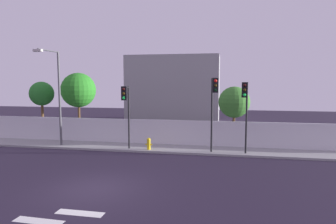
{
  "coord_description": "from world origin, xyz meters",
  "views": [
    {
      "loc": [
        5.59,
        -12.07,
        4.74
      ],
      "look_at": [
        2.12,
        6.5,
        2.85
      ],
      "focal_mm": 31.98,
      "sensor_mm": 36.0,
      "label": 1
    }
  ],
  "objects_px": {
    "traffic_light_left": "(126,104)",
    "roadside_tree_midleft": "(78,90)",
    "roadside_tree_midright": "(234,102)",
    "street_lamp_curbside": "(57,90)",
    "fire_hydrant": "(149,143)",
    "traffic_light_center": "(246,102)",
    "traffic_light_right": "(214,99)",
    "roadside_tree_leftmost": "(42,94)"
  },
  "relations": [
    {
      "from": "traffic_light_center",
      "to": "fire_hydrant",
      "type": "relative_size",
      "value": 5.66
    },
    {
      "from": "roadside_tree_leftmost",
      "to": "street_lamp_curbside",
      "type": "bearing_deg",
      "value": -43.3
    },
    {
      "from": "traffic_light_left",
      "to": "street_lamp_curbside",
      "type": "height_order",
      "value": "street_lamp_curbside"
    },
    {
      "from": "traffic_light_right",
      "to": "roadside_tree_leftmost",
      "type": "bearing_deg",
      "value": 166.48
    },
    {
      "from": "fire_hydrant",
      "to": "roadside_tree_midright",
      "type": "bearing_deg",
      "value": 27.19
    },
    {
      "from": "roadside_tree_midleft",
      "to": "fire_hydrant",
      "type": "bearing_deg",
      "value": -24.15
    },
    {
      "from": "street_lamp_curbside",
      "to": "traffic_light_right",
      "type": "bearing_deg",
      "value": -2.38
    },
    {
      "from": "traffic_light_right",
      "to": "fire_hydrant",
      "type": "bearing_deg",
      "value": 173.82
    },
    {
      "from": "street_lamp_curbside",
      "to": "roadside_tree_leftmost",
      "type": "distance_m",
      "value": 4.34
    },
    {
      "from": "fire_hydrant",
      "to": "roadside_tree_midright",
      "type": "distance_m",
      "value": 6.99
    },
    {
      "from": "street_lamp_curbside",
      "to": "roadside_tree_midleft",
      "type": "xyz_separation_m",
      "value": [
        0.15,
        2.96,
        -0.13
      ]
    },
    {
      "from": "traffic_light_right",
      "to": "roadside_tree_midright",
      "type": "height_order",
      "value": "traffic_light_right"
    },
    {
      "from": "traffic_light_center",
      "to": "roadside_tree_midleft",
      "type": "distance_m",
      "value": 13.39
    },
    {
      "from": "traffic_light_left",
      "to": "roadside_tree_midright",
      "type": "distance_m",
      "value": 7.94
    },
    {
      "from": "traffic_light_left",
      "to": "roadside_tree_midright",
      "type": "height_order",
      "value": "traffic_light_left"
    },
    {
      "from": "roadside_tree_leftmost",
      "to": "roadside_tree_midright",
      "type": "height_order",
      "value": "roadside_tree_leftmost"
    },
    {
      "from": "traffic_light_left",
      "to": "roadside_tree_leftmost",
      "type": "xyz_separation_m",
      "value": [
        -8.5,
        3.52,
        0.43
      ]
    },
    {
      "from": "traffic_light_right",
      "to": "street_lamp_curbside",
      "type": "distance_m",
      "value": 11.1
    },
    {
      "from": "fire_hydrant",
      "to": "roadside_tree_midleft",
      "type": "bearing_deg",
      "value": 155.85
    },
    {
      "from": "street_lamp_curbside",
      "to": "roadside_tree_leftmost",
      "type": "bearing_deg",
      "value": 136.7
    },
    {
      "from": "roadside_tree_leftmost",
      "to": "traffic_light_left",
      "type": "bearing_deg",
      "value": -22.53
    },
    {
      "from": "roadside_tree_midright",
      "to": "roadside_tree_leftmost",
      "type": "bearing_deg",
      "value": 180.0
    },
    {
      "from": "street_lamp_curbside",
      "to": "fire_hydrant",
      "type": "bearing_deg",
      "value": 0.09
    },
    {
      "from": "roadside_tree_midright",
      "to": "traffic_light_left",
      "type": "bearing_deg",
      "value": -153.66
    },
    {
      "from": "traffic_light_left",
      "to": "street_lamp_curbside",
      "type": "distance_m",
      "value": 5.46
    },
    {
      "from": "street_lamp_curbside",
      "to": "roadside_tree_midright",
      "type": "bearing_deg",
      "value": 13.35
    },
    {
      "from": "traffic_light_left",
      "to": "roadside_tree_leftmost",
      "type": "height_order",
      "value": "roadside_tree_leftmost"
    },
    {
      "from": "traffic_light_center",
      "to": "traffic_light_left",
      "type": "bearing_deg",
      "value": 179.15
    },
    {
      "from": "street_lamp_curbside",
      "to": "roadside_tree_leftmost",
      "type": "height_order",
      "value": "street_lamp_curbside"
    },
    {
      "from": "street_lamp_curbside",
      "to": "roadside_tree_midleft",
      "type": "relative_size",
      "value": 1.23
    },
    {
      "from": "traffic_light_right",
      "to": "street_lamp_curbside",
      "type": "xyz_separation_m",
      "value": [
        -11.08,
        0.46,
        0.53
      ]
    },
    {
      "from": "roadside_tree_midleft",
      "to": "roadside_tree_midright",
      "type": "xyz_separation_m",
      "value": [
        12.32,
        0.0,
        -0.83
      ]
    },
    {
      "from": "roadside_tree_leftmost",
      "to": "roadside_tree_midleft",
      "type": "distance_m",
      "value": 3.31
    },
    {
      "from": "traffic_light_left",
      "to": "fire_hydrant",
      "type": "xyz_separation_m",
      "value": [
        1.38,
        0.57,
        -2.74
      ]
    },
    {
      "from": "traffic_light_left",
      "to": "fire_hydrant",
      "type": "height_order",
      "value": "traffic_light_left"
    },
    {
      "from": "traffic_light_left",
      "to": "traffic_light_center",
      "type": "xyz_separation_m",
      "value": [
        7.68,
        -0.11,
        0.19
      ]
    },
    {
      "from": "roadside_tree_midleft",
      "to": "street_lamp_curbside",
      "type": "bearing_deg",
      "value": -92.95
    },
    {
      "from": "traffic_light_center",
      "to": "roadside_tree_midleft",
      "type": "bearing_deg",
      "value": 164.23
    },
    {
      "from": "roadside_tree_leftmost",
      "to": "roadside_tree_midright",
      "type": "bearing_deg",
      "value": 0.0
    },
    {
      "from": "traffic_light_left",
      "to": "roadside_tree_midleft",
      "type": "bearing_deg",
      "value": 145.88
    },
    {
      "from": "fire_hydrant",
      "to": "roadside_tree_midleft",
      "type": "relative_size",
      "value": 0.15
    },
    {
      "from": "traffic_light_left",
      "to": "fire_hydrant",
      "type": "distance_m",
      "value": 3.12
    }
  ]
}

